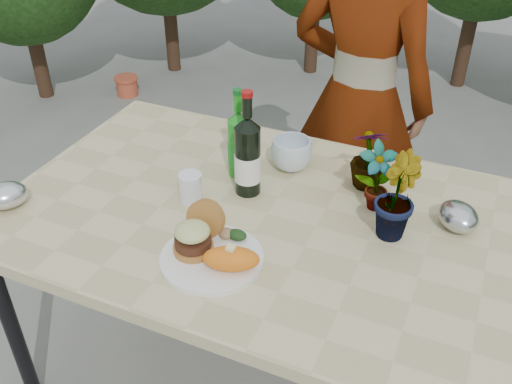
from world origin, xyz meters
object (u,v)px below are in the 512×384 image
at_px(wine_bottle, 248,157).
at_px(person, 359,100).
at_px(patio_table, 267,229).
at_px(dinner_plate, 212,258).

bearing_deg(wine_bottle, person, 98.43).
relative_size(patio_table, wine_bottle, 4.66).
distance_m(dinner_plate, wine_bottle, 0.36).
relative_size(dinner_plate, person, 0.17).
bearing_deg(patio_table, dinner_plate, -101.98).
distance_m(wine_bottle, person, 0.71).
xyz_separation_m(patio_table, dinner_plate, (-0.05, -0.25, 0.06)).
xyz_separation_m(wine_bottle, person, (0.17, 0.68, -0.07)).
bearing_deg(wine_bottle, dinner_plate, -59.44).
bearing_deg(dinner_plate, patio_table, 78.02).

